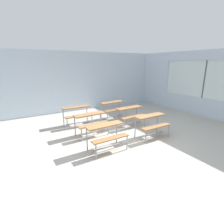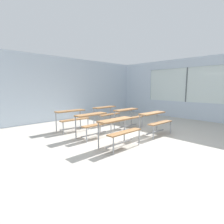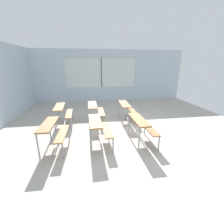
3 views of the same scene
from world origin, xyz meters
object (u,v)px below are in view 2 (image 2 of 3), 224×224
(desk_bench_r0c0, at_px, (119,126))
(desk_bench_r1c0, at_px, (93,120))
(desk_bench_r1c1, at_px, (128,114))
(desk_bench_r0c1, at_px, (155,118))
(desk_bench_r2c0, at_px, (72,115))
(desk_bench_r2c1, at_px, (106,111))

(desk_bench_r0c0, height_order, desk_bench_r1c0, same)
(desk_bench_r1c0, bearing_deg, desk_bench_r1c1, -1.03)
(desk_bench_r0c1, height_order, desk_bench_r2c0, same)
(desk_bench_r1c0, distance_m, desk_bench_r2c0, 1.20)
(desk_bench_r0c1, distance_m, desk_bench_r2c1, 2.42)
(desk_bench_r1c0, height_order, desk_bench_r2c1, same)
(desk_bench_r0c1, xyz_separation_m, desk_bench_r2c1, (-0.01, 2.42, 0.00))
(desk_bench_r2c1, bearing_deg, desk_bench_r0c0, -127.84)
(desk_bench_r1c1, distance_m, desk_bench_r2c0, 2.12)
(desk_bench_r0c0, relative_size, desk_bench_r1c0, 0.99)
(desk_bench_r0c1, distance_m, desk_bench_r1c1, 1.23)
(desk_bench_r0c0, xyz_separation_m, desk_bench_r1c1, (1.78, 1.23, 0.00))
(desk_bench_r2c0, bearing_deg, desk_bench_r0c0, -88.36)
(desk_bench_r0c0, height_order, desk_bench_r1c1, same)
(desk_bench_r1c1, height_order, desk_bench_r2c0, same)
(desk_bench_r1c0, xyz_separation_m, desk_bench_r2c1, (1.64, 1.21, 0.00))
(desk_bench_r1c0, relative_size, desk_bench_r1c1, 1.01)
(desk_bench_r1c1, bearing_deg, desk_bench_r2c0, 146.23)
(desk_bench_r0c0, relative_size, desk_bench_r1c1, 1.00)
(desk_bench_r1c0, distance_m, desk_bench_r2c1, 2.04)
(desk_bench_r2c1, bearing_deg, desk_bench_r1c1, -89.66)
(desk_bench_r2c1, bearing_deg, desk_bench_r2c0, 177.84)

